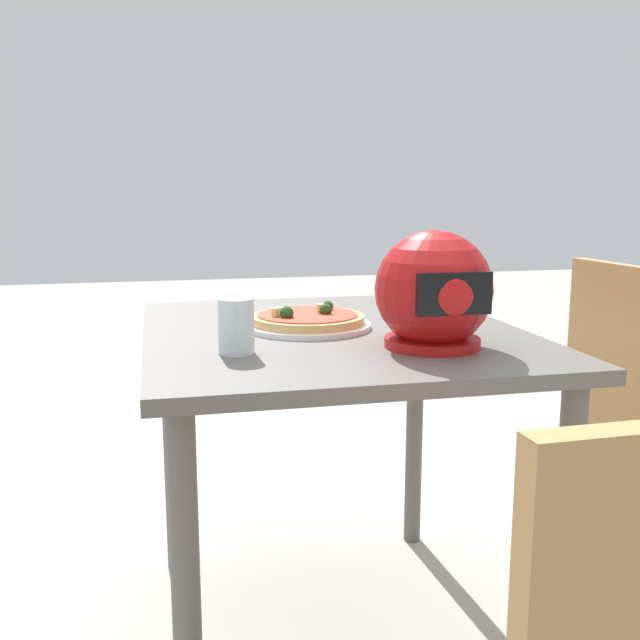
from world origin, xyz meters
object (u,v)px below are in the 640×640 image
object	(u,v)px
pizza	(307,318)
drinking_glass	(236,326)
motorcycle_helmet	(434,292)
dining_table	(332,374)

from	to	relation	value
pizza	drinking_glass	size ratio (longest dim) A/B	2.41
pizza	motorcycle_helmet	xyz separation A→B (m)	(-0.20, 0.25, 0.09)
pizza	motorcycle_helmet	distance (m)	0.34
dining_table	motorcycle_helmet	size ratio (longest dim) A/B	4.07
dining_table	drinking_glass	bearing A→B (deg)	39.34
pizza	motorcycle_helmet	bearing A→B (deg)	129.07
pizza	motorcycle_helmet	size ratio (longest dim) A/B	1.11
dining_table	drinking_glass	distance (m)	0.35
dining_table	motorcycle_helmet	bearing A→B (deg)	123.56
pizza	drinking_glass	bearing A→B (deg)	49.75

